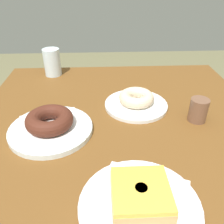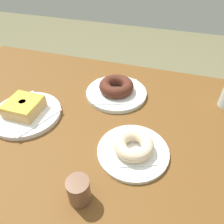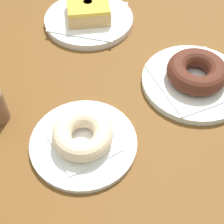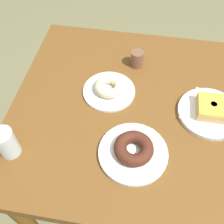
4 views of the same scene
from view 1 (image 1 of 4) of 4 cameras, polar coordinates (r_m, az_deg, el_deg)
name	(u,v)px [view 1 (image 1 of 4)]	position (r m, az deg, el deg)	size (l,w,h in m)	color
table	(125,184)	(0.61, 3.19, -16.96)	(1.14, 0.84, 0.73)	brown
plate_chocolate_ring	(51,129)	(0.64, -14.50, -4.10)	(0.22, 0.22, 0.01)	white
napkin_chocolate_ring	(51,127)	(0.64, -14.60, -3.47)	(0.15, 0.15, 0.00)	white
donut_chocolate_ring	(49,120)	(0.63, -14.86, -1.88)	(0.12, 0.12, 0.04)	#4C2317
plate_glazed_square	(139,207)	(0.46, 6.64, -21.75)	(0.22, 0.22, 0.02)	white
napkin_glazed_square	(140,203)	(0.45, 6.72, -21.06)	(0.16, 0.16, 0.00)	white
donut_glazed_square	(141,195)	(0.43, 6.91, -19.34)	(0.10, 0.10, 0.04)	tan
plate_sugar_ring	(136,105)	(0.74, 5.81, 1.72)	(0.19, 0.19, 0.01)	white
napkin_sugar_ring	(136,103)	(0.73, 5.83, 2.18)	(0.11, 0.11, 0.00)	white
donut_sugar_ring	(136,98)	(0.72, 5.91, 3.46)	(0.11, 0.11, 0.03)	beige
water_glass	(52,62)	(0.97, -14.26, 11.58)	(0.06, 0.06, 0.10)	silver
sugar_jar	(198,110)	(0.70, 20.13, 0.46)	(0.05, 0.05, 0.07)	brown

